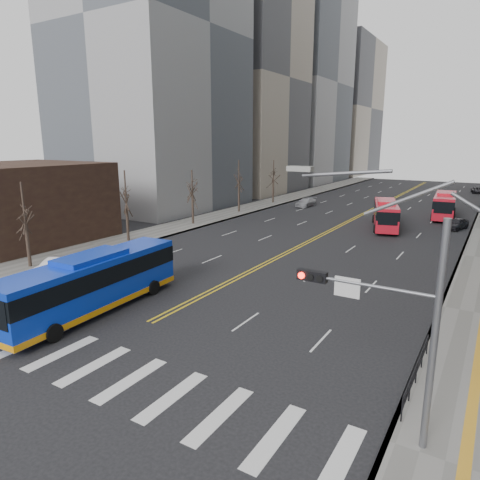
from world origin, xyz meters
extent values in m
plane|color=black|center=(0.00, 0.00, 0.00)|extent=(220.00, 220.00, 0.00)
cube|color=slate|center=(-16.50, 45.00, 0.07)|extent=(5.00, 130.00, 0.15)
cube|color=silver|center=(-5.91, 0.00, 0.01)|extent=(0.70, 4.00, 0.01)
cube|color=silver|center=(-3.55, 0.00, 0.01)|extent=(0.70, 4.00, 0.01)
cube|color=silver|center=(-1.18, 0.00, 0.01)|extent=(0.70, 4.00, 0.01)
cube|color=silver|center=(1.18, 0.00, 0.01)|extent=(0.70, 4.00, 0.01)
cube|color=silver|center=(3.55, 0.00, 0.01)|extent=(0.70, 4.00, 0.01)
cube|color=silver|center=(5.91, 0.00, 0.01)|extent=(0.70, 4.00, 0.01)
cube|color=silver|center=(8.27, 0.00, 0.01)|extent=(0.70, 4.00, 0.01)
cube|color=silver|center=(10.64, 0.00, 0.01)|extent=(0.70, 4.00, 0.01)
cube|color=silver|center=(13.00, 0.00, 0.01)|extent=(0.70, 4.00, 0.01)
cube|color=gold|center=(-0.20, 55.00, 0.01)|extent=(0.15, 100.00, 0.01)
cube|color=gold|center=(0.20, 55.00, 0.01)|extent=(0.15, 100.00, 0.01)
cube|color=gray|center=(-31.00, 40.00, 26.00)|extent=(22.00, 24.00, 52.00)
cube|color=#A09381|center=(-31.00, 66.00, 22.00)|extent=(22.00, 22.00, 44.00)
cube|color=gray|center=(-30.00, 93.00, 24.00)|extent=(20.00, 26.00, 48.00)
cube|color=#A09381|center=(-29.00, 125.00, 20.00)|extent=(18.00, 30.00, 40.00)
cube|color=black|center=(-26.00, 12.00, 4.00)|extent=(14.00, 18.00, 8.00)
cylinder|color=slate|center=(15.20, 2.00, 4.00)|extent=(0.24, 0.24, 8.00)
cylinder|color=slate|center=(12.95, 2.00, 5.50)|extent=(4.50, 0.12, 0.12)
cube|color=black|center=(11.00, 2.00, 5.50)|extent=(1.10, 0.28, 0.38)
cylinder|color=#FF190C|center=(10.65, 1.84, 5.50)|extent=(0.24, 0.08, 0.24)
cylinder|color=black|center=(11.00, 1.84, 5.50)|extent=(0.24, 0.08, 0.24)
cylinder|color=black|center=(11.35, 1.84, 5.50)|extent=(0.24, 0.08, 0.24)
cube|color=silver|center=(12.30, 2.00, 5.30)|extent=(0.90, 0.06, 0.70)
cube|color=#999993|center=(10.40, 2.00, 9.30)|extent=(0.90, 0.35, 0.18)
cube|color=black|center=(14.30, 6.00, 1.15)|extent=(0.04, 6.00, 0.04)
cylinder|color=black|center=(14.30, 3.00, 0.65)|extent=(0.06, 0.06, 1.00)
cylinder|color=black|center=(14.30, 4.50, 0.65)|extent=(0.06, 0.06, 1.00)
cylinder|color=black|center=(14.30, 6.00, 0.65)|extent=(0.06, 0.06, 1.00)
cylinder|color=black|center=(14.30, 7.50, 0.65)|extent=(0.06, 0.06, 1.00)
cylinder|color=black|center=(14.30, 9.00, 0.65)|extent=(0.06, 0.06, 1.00)
cylinder|color=#2E221C|center=(-16.00, 8.00, 1.88)|extent=(0.28, 0.28, 3.75)
cylinder|color=#2E221C|center=(-16.00, 19.00, 1.95)|extent=(0.28, 0.28, 3.90)
cylinder|color=#2E221C|center=(-16.00, 30.00, 1.80)|extent=(0.28, 0.28, 3.60)
cylinder|color=#2E221C|center=(-16.00, 41.00, 2.00)|extent=(0.28, 0.28, 4.00)
cylinder|color=#2E221C|center=(-16.00, 52.00, 1.90)|extent=(0.28, 0.28, 3.80)
cube|color=#0D32C5|center=(-4.06, 4.52, 1.84)|extent=(3.29, 12.65, 2.99)
cube|color=black|center=(-4.06, 4.52, 2.42)|extent=(3.35, 12.67, 1.07)
cube|color=#0D32C5|center=(-4.06, 4.52, 3.44)|extent=(2.32, 4.49, 0.40)
cube|color=orange|center=(-4.06, 4.52, 0.55)|extent=(3.35, 12.67, 0.35)
cylinder|color=black|center=(-5.14, 0.44, 0.50)|extent=(0.35, 1.01, 1.00)
cylinder|color=black|center=(-2.54, 0.59, 0.50)|extent=(0.35, 1.01, 1.00)
cylinder|color=black|center=(-5.58, 8.45, 0.50)|extent=(0.35, 1.01, 1.00)
cylinder|color=black|center=(-2.97, 8.59, 0.50)|extent=(0.35, 1.01, 1.00)
cube|color=red|center=(5.04, 40.24, 1.72)|extent=(5.15, 10.85, 2.73)
cube|color=black|center=(5.04, 40.24, 2.26)|extent=(5.21, 10.89, 0.99)
cube|color=red|center=(5.04, 40.24, 3.18)|extent=(2.85, 4.09, 0.40)
cylinder|color=black|center=(4.79, 36.65, 0.50)|extent=(0.56, 1.04, 1.00)
cylinder|color=black|center=(7.11, 37.29, 0.50)|extent=(0.56, 1.04, 1.00)
cylinder|color=black|center=(2.98, 43.19, 0.50)|extent=(0.56, 1.04, 1.00)
cylinder|color=black|center=(5.30, 43.83, 0.50)|extent=(0.56, 1.04, 1.00)
cube|color=red|center=(10.20, 51.84, 1.77)|extent=(3.34, 11.14, 2.85)
cube|color=black|center=(10.20, 51.84, 2.33)|extent=(3.40, 11.17, 1.02)
cube|color=red|center=(10.20, 51.84, 3.30)|extent=(2.29, 3.99, 0.40)
cylinder|color=black|center=(9.23, 48.24, 0.50)|extent=(0.38, 1.02, 1.00)
cylinder|color=black|center=(11.72, 48.43, 0.50)|extent=(0.38, 1.02, 1.00)
cylinder|color=black|center=(8.69, 55.24, 0.50)|extent=(0.38, 1.02, 1.00)
cylinder|color=black|center=(11.17, 55.44, 0.50)|extent=(0.38, 1.02, 1.00)
imported|color=silver|center=(-12.50, 7.88, 0.68)|extent=(2.27, 4.34, 1.36)
imported|color=black|center=(12.50, 43.90, 0.68)|extent=(2.69, 4.30, 1.36)
imported|color=#A6A6AB|center=(-9.87, 51.54, 0.68)|extent=(2.18, 4.79, 1.36)
imported|color=black|center=(12.50, 86.01, 0.59)|extent=(2.61, 4.50, 1.18)
camera|label=1|loc=(16.43, -11.91, 10.24)|focal=32.00mm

